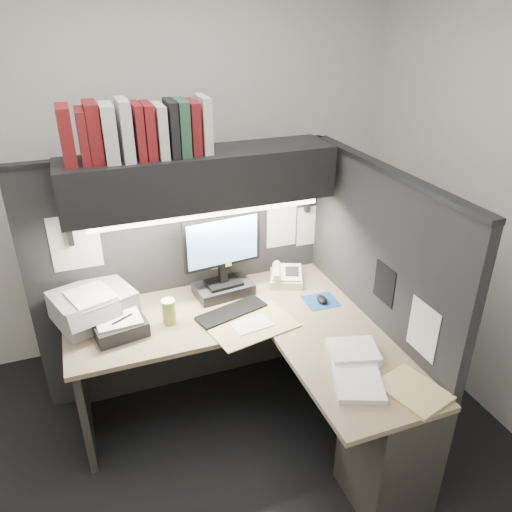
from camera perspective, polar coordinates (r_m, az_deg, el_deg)
name	(u,v)px	position (r m, az deg, el deg)	size (l,w,h in m)	color
floor	(226,472)	(3.10, -3.42, -23.43)	(3.50, 3.50, 0.00)	black
wall_back	(157,170)	(3.61, -11.30, 9.65)	(3.50, 0.04, 2.70)	silver
partition_back	(185,275)	(3.30, -8.16, -2.11)	(1.90, 0.06, 1.60)	black
partition_right	(372,305)	(3.03, 13.12, -5.42)	(0.06, 1.50, 1.60)	black
desk	(297,394)	(2.88, 4.74, -15.47)	(1.70, 1.53, 0.73)	#7B664E
overhead_shelf	(200,178)	(2.88, -6.37, 8.86)	(1.55, 0.34, 0.30)	black
task_light_tube	(208,214)	(2.81, -5.46, 4.76)	(0.04, 0.04, 1.32)	white
monitor	(223,264)	(3.10, -3.81, -0.94)	(0.50, 0.26, 0.53)	black
keyboard	(232,312)	(3.00, -2.81, -6.41)	(0.43, 0.14, 0.02)	black
mousepad	(321,301)	(3.14, 7.42, -5.13)	(0.20, 0.18, 0.00)	navy
mouse	(322,299)	(3.12, 7.54, -4.93)	(0.06, 0.10, 0.04)	black
telephone	(286,276)	(3.31, 3.44, -2.34)	(0.21, 0.22, 0.09)	beige
coffee_cup	(169,312)	(2.92, -9.92, -6.36)	(0.08, 0.08, 0.14)	#BABA4A
printer	(93,305)	(3.07, -18.09, -5.35)	(0.42, 0.36, 0.17)	#94979A
notebook_stack	(120,327)	(2.91, -15.32, -7.81)	(0.28, 0.23, 0.08)	black
open_folder	(252,325)	(2.89, -0.51, -7.91)	(0.49, 0.32, 0.01)	tan
paper_stack_a	(353,352)	(2.71, 11.06, -10.70)	(0.25, 0.21, 0.05)	white
paper_stack_b	(358,382)	(2.54, 11.61, -13.92)	(0.23, 0.28, 0.03)	white
manila_stack	(414,391)	(2.56, 17.58, -14.47)	(0.24, 0.30, 0.02)	tan
binder_row	(137,130)	(2.75, -13.48, 13.79)	(0.77, 0.25, 0.31)	maroon
pinned_papers	(261,254)	(2.97, 0.54, 0.24)	(1.76, 1.31, 0.51)	white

